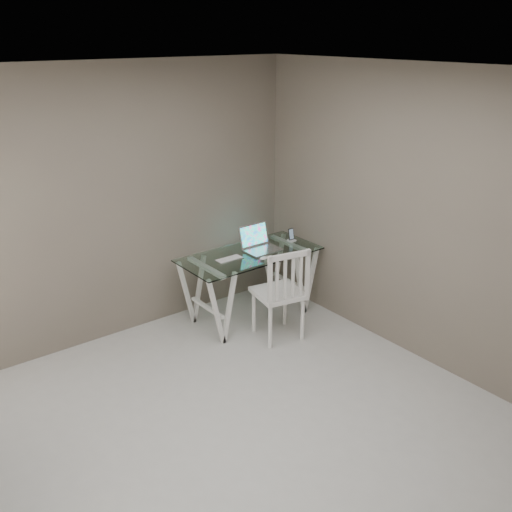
% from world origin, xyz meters
% --- Properties ---
extents(room, '(4.50, 4.52, 2.71)m').
position_xyz_m(room, '(-0.06, 0.02, 1.72)').
color(room, '#AEACA7').
rests_on(room, ground).
extents(desk, '(1.50, 0.70, 0.75)m').
position_xyz_m(desk, '(1.20, 1.68, 0.38)').
color(desk, silver).
rests_on(desk, ground).
extents(chair, '(0.53, 0.53, 0.99)m').
position_xyz_m(chair, '(1.16, 1.10, 0.55)').
color(chair, white).
rests_on(chair, ground).
extents(laptop, '(0.37, 0.32, 0.26)m').
position_xyz_m(laptop, '(1.36, 1.73, 0.81)').
color(laptop, silver).
rests_on(laptop, desk).
extents(keyboard, '(0.29, 0.13, 0.01)m').
position_xyz_m(keyboard, '(0.93, 1.68, 0.75)').
color(keyboard, silver).
rests_on(keyboard, desk).
extents(mouse, '(0.10, 0.06, 0.03)m').
position_xyz_m(mouse, '(1.21, 1.46, 0.76)').
color(mouse, white).
rests_on(mouse, desk).
extents(phone_dock, '(0.08, 0.08, 0.14)m').
position_xyz_m(phone_dock, '(1.80, 1.71, 0.79)').
color(phone_dock, white).
rests_on(phone_dock, desk).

